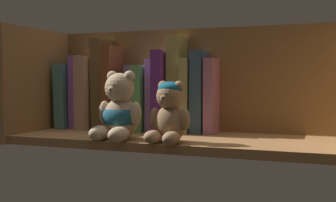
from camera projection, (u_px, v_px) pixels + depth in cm
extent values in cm
cube|color=olive|center=(176.00, 141.00, 102.59)|extent=(77.34, 26.36, 2.00)
cube|color=brown|center=(194.00, 84.00, 114.82)|extent=(79.74, 1.20, 29.05)
cube|color=olive|center=(38.00, 84.00, 115.83)|extent=(1.60, 28.76, 29.05)
cube|color=#47817A|center=(72.00, 96.00, 123.99)|extent=(3.61, 13.44, 17.97)
cube|color=#A258C5|center=(82.00, 92.00, 122.71)|extent=(2.90, 9.94, 20.18)
cube|color=tan|center=(93.00, 93.00, 121.50)|extent=(3.24, 14.69, 19.79)
cube|color=brown|center=(104.00, 84.00, 120.07)|extent=(4.06, 10.15, 24.67)
cube|color=brown|center=(115.00, 88.00, 118.91)|extent=(2.58, 11.87, 22.73)
cube|color=#78475E|center=(126.00, 101.00, 117.95)|extent=(3.63, 11.34, 15.50)
cube|color=#744E87|center=(137.00, 98.00, 116.72)|extent=(3.08, 11.19, 17.40)
cube|color=#519150|center=(147.00, 98.00, 115.67)|extent=(2.36, 14.96, 17.28)
cube|color=#AD7AC5|center=(156.00, 95.00, 114.73)|extent=(1.96, 10.96, 18.83)
cube|color=#5B2574|center=(166.00, 91.00, 113.70)|extent=(2.75, 14.73, 21.03)
cube|color=#9D904B|center=(178.00, 84.00, 112.40)|extent=(3.29, 9.55, 24.63)
cube|color=tan|center=(189.00, 95.00, 111.45)|extent=(2.06, 11.70, 18.95)
cube|color=#344D64|center=(200.00, 92.00, 110.36)|extent=(3.04, 9.78, 20.84)
cube|color=#A56584|center=(212.00, 96.00, 109.31)|extent=(2.32, 9.10, 18.91)
ellipsoid|color=tan|center=(121.00, 118.00, 98.40)|extent=(8.04, 7.38, 9.46)
sphere|color=tan|center=(120.00, 88.00, 97.66)|extent=(6.73, 6.73, 6.73)
sphere|color=tan|center=(112.00, 76.00, 99.09)|extent=(2.52, 2.52, 2.52)
sphere|color=tan|center=(129.00, 76.00, 96.80)|extent=(2.52, 2.52, 2.52)
sphere|color=tan|center=(113.00, 90.00, 95.59)|extent=(2.52, 2.52, 2.52)
sphere|color=black|center=(111.00, 90.00, 94.82)|extent=(0.88, 0.88, 0.88)
ellipsoid|color=tan|center=(100.00, 133.00, 95.89)|extent=(4.67, 6.80, 3.36)
ellipsoid|color=tan|center=(119.00, 134.00, 93.36)|extent=(4.67, 6.80, 3.36)
ellipsoid|color=tan|center=(105.00, 113.00, 100.00)|extent=(3.11, 3.11, 5.47)
ellipsoid|color=tan|center=(135.00, 114.00, 95.87)|extent=(3.11, 3.11, 5.47)
ellipsoid|color=#1B5067|center=(121.00, 117.00, 98.39)|extent=(8.71, 8.04, 6.62)
ellipsoid|color=#93704C|center=(170.00, 124.00, 93.22)|extent=(6.87, 6.30, 8.08)
sphere|color=#93704C|center=(170.00, 96.00, 92.58)|extent=(5.74, 5.74, 5.74)
sphere|color=#93704C|center=(162.00, 86.00, 93.78)|extent=(2.15, 2.15, 2.15)
sphere|color=#93704C|center=(179.00, 86.00, 91.88)|extent=(2.15, 2.15, 2.15)
sphere|color=#9B754E|center=(165.00, 98.00, 90.81)|extent=(2.15, 2.15, 2.15)
sphere|color=black|center=(163.00, 98.00, 90.14)|extent=(0.75, 0.75, 0.75)
ellipsoid|color=#93704C|center=(153.00, 137.00, 91.03)|extent=(3.92, 5.77, 2.87)
ellipsoid|color=#93704C|center=(171.00, 138.00, 88.92)|extent=(3.92, 5.77, 2.87)
ellipsoid|color=#93704C|center=(155.00, 118.00, 94.54)|extent=(2.63, 2.63, 4.67)
ellipsoid|color=#93704C|center=(185.00, 120.00, 91.10)|extent=(2.63, 2.63, 4.67)
ellipsoid|color=navy|center=(170.00, 89.00, 92.86)|extent=(5.46, 5.46, 3.16)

